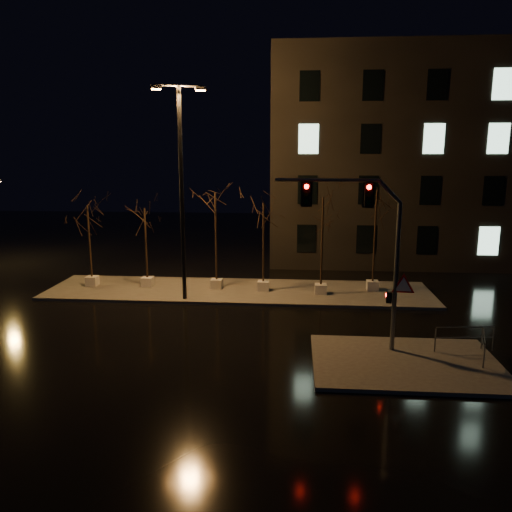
{
  "coord_description": "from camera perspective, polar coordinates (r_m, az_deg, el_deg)",
  "views": [
    {
      "loc": [
        3.27,
        -21.62,
        7.87
      ],
      "look_at": [
        1.28,
        2.91,
        2.8
      ],
      "focal_mm": 35.0,
      "sensor_mm": 36.0,
      "label": 1
    }
  ],
  "objects": [
    {
      "name": "guard_rail_a",
      "position": [
        21.6,
        22.75,
        -8.35
      ],
      "size": [
        2.37,
        0.3,
        1.03
      ],
      "rotation": [
        0.0,
        0.0,
        0.11
      ],
      "color": "#56595D",
      "rests_on": "sidewalk_corner"
    },
    {
      "name": "tree_4",
      "position": [
        27.47,
        7.62,
        4.17
      ],
      "size": [
        1.8,
        1.8,
        5.53
      ],
      "color": "beige",
      "rests_on": "median"
    },
    {
      "name": "ground",
      "position": [
        23.24,
        -3.77,
        -8.18
      ],
      "size": [
        90.0,
        90.0,
        0.0
      ],
      "primitive_type": "plane",
      "color": "black",
      "rests_on": "ground"
    },
    {
      "name": "tree_3",
      "position": [
        27.94,
        0.86,
        3.81
      ],
      "size": [
        1.8,
        1.8,
        5.16
      ],
      "color": "beige",
      "rests_on": "median"
    },
    {
      "name": "tree_0",
      "position": [
        30.67,
        -18.62,
        3.5
      ],
      "size": [
        1.8,
        1.8,
        4.88
      ],
      "color": "beige",
      "rests_on": "median"
    },
    {
      "name": "sidewalk_corner",
      "position": [
        20.17,
        16.7,
        -11.6
      ],
      "size": [
        7.0,
        5.0,
        0.15
      ],
      "primitive_type": "cube",
      "color": "#4C4944",
      "rests_on": "ground"
    },
    {
      "name": "tree_5",
      "position": [
        28.71,
        13.55,
        4.85
      ],
      "size": [
        1.8,
        1.8,
        5.92
      ],
      "color": "beige",
      "rests_on": "median"
    },
    {
      "name": "tree_2",
      "position": [
        28.43,
        -4.65,
        4.74
      ],
      "size": [
        1.8,
        1.8,
        5.7
      ],
      "color": "beige",
      "rests_on": "median"
    },
    {
      "name": "traffic_signal_mast",
      "position": [
        19.79,
        12.75,
        1.87
      ],
      "size": [
        5.55,
        0.56,
        6.79
      ],
      "rotation": [
        0.0,
        0.0,
        -0.08
      ],
      "color": "#56595D",
      "rests_on": "sidewalk_corner"
    },
    {
      "name": "guard_rail_b",
      "position": [
        21.23,
        24.55,
        -8.97
      ],
      "size": [
        0.65,
        1.97,
        0.97
      ],
      "rotation": [
        0.0,
        0.0,
        1.27
      ],
      "color": "#56595D",
      "rests_on": "sidewalk_corner"
    },
    {
      "name": "tree_1",
      "position": [
        29.62,
        -12.56,
        3.38
      ],
      "size": [
        1.8,
        1.8,
        4.75
      ],
      "color": "beige",
      "rests_on": "median"
    },
    {
      "name": "building",
      "position": [
        41.05,
        20.13,
        10.43
      ],
      "size": [
        25.0,
        12.0,
        15.0
      ],
      "primitive_type": "cube",
      "color": "black",
      "rests_on": "ground"
    },
    {
      "name": "median",
      "position": [
        28.88,
        -2.05,
        -4.02
      ],
      "size": [
        22.0,
        5.0,
        0.15
      ],
      "primitive_type": "cube",
      "color": "#4C4944",
      "rests_on": "ground"
    },
    {
      "name": "streetlight_main",
      "position": [
        26.37,
        -8.53,
        8.65
      ],
      "size": [
        2.71,
        1.18,
        11.1
      ],
      "rotation": [
        0.0,
        0.0,
        0.33
      ],
      "color": "black",
      "rests_on": "median"
    }
  ]
}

